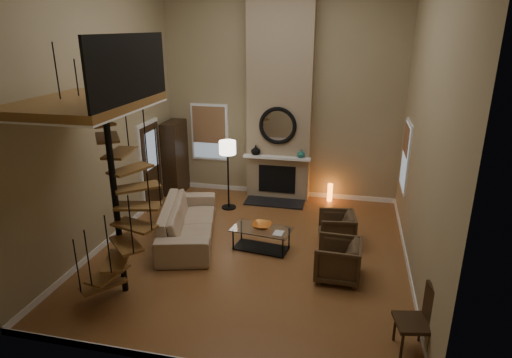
% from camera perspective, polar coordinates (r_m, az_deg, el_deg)
% --- Properties ---
extents(ground, '(6.00, 6.50, 0.01)m').
position_cam_1_polar(ground, '(8.87, -0.57, -9.44)').
color(ground, '#9A6131').
rests_on(ground, ground).
extents(back_wall, '(6.00, 0.02, 5.50)m').
position_cam_1_polar(back_wall, '(11.07, 3.30, 11.45)').
color(back_wall, '#998863').
rests_on(back_wall, ground).
extents(front_wall, '(6.00, 0.02, 5.50)m').
position_cam_1_polar(front_wall, '(4.91, -9.36, 1.05)').
color(front_wall, '#998863').
rests_on(front_wall, ground).
extents(left_wall, '(0.02, 6.50, 5.50)m').
position_cam_1_polar(left_wall, '(9.08, -19.62, 8.63)').
color(left_wall, '#998863').
rests_on(left_wall, ground).
extents(right_wall, '(0.02, 6.50, 5.50)m').
position_cam_1_polar(right_wall, '(7.81, 21.48, 6.80)').
color(right_wall, '#998863').
rests_on(right_wall, ground).
extents(baseboard_back, '(6.00, 0.02, 0.12)m').
position_cam_1_polar(baseboard_back, '(11.73, 3.04, -1.68)').
color(baseboard_back, white).
rests_on(baseboard_back, ground).
extents(baseboard_left, '(0.02, 6.50, 0.12)m').
position_cam_1_polar(baseboard_left, '(9.89, -17.82, -6.83)').
color(baseboard_left, white).
rests_on(baseboard_left, ground).
extents(baseboard_right, '(0.02, 6.50, 0.12)m').
position_cam_1_polar(baseboard_right, '(8.74, 19.23, -10.62)').
color(baseboard_right, white).
rests_on(baseboard_right, ground).
extents(chimney_breast, '(1.60, 0.38, 5.50)m').
position_cam_1_polar(chimney_breast, '(10.88, 3.13, 11.32)').
color(chimney_breast, '#927C5F').
rests_on(chimney_breast, ground).
extents(hearth, '(1.50, 0.60, 0.04)m').
position_cam_1_polar(hearth, '(11.14, 2.45, -3.08)').
color(hearth, black).
rests_on(hearth, ground).
extents(firebox, '(0.95, 0.02, 0.72)m').
position_cam_1_polar(firebox, '(11.21, 2.75, -0.02)').
color(firebox, black).
rests_on(firebox, chimney_breast).
extents(mantel, '(1.70, 0.18, 0.06)m').
position_cam_1_polar(mantel, '(10.95, 2.73, 2.80)').
color(mantel, white).
rests_on(mantel, chimney_breast).
extents(mirror_frame, '(0.94, 0.10, 0.94)m').
position_cam_1_polar(mirror_frame, '(10.81, 2.85, 6.96)').
color(mirror_frame, black).
rests_on(mirror_frame, chimney_breast).
extents(mirror_disc, '(0.80, 0.01, 0.80)m').
position_cam_1_polar(mirror_disc, '(10.82, 2.86, 6.97)').
color(mirror_disc, white).
rests_on(mirror_disc, chimney_breast).
extents(vase_left, '(0.24, 0.24, 0.25)m').
position_cam_1_polar(vase_left, '(11.05, -0.04, 3.81)').
color(vase_left, black).
rests_on(vase_left, mantel).
extents(vase_right, '(0.20, 0.20, 0.21)m').
position_cam_1_polar(vase_right, '(10.87, 5.90, 3.34)').
color(vase_right, '#1B6056').
rests_on(vase_right, mantel).
extents(window_back, '(1.02, 0.06, 1.52)m').
position_cam_1_polar(window_back, '(11.70, -6.10, 6.19)').
color(window_back, white).
rests_on(window_back, back_wall).
extents(window_right, '(0.06, 1.02, 1.52)m').
position_cam_1_polar(window_right, '(9.99, 19.01, 2.96)').
color(window_right, white).
rests_on(window_right, right_wall).
extents(entry_door, '(0.10, 1.05, 2.16)m').
position_cam_1_polar(entry_door, '(10.98, -13.58, 1.76)').
color(entry_door, white).
rests_on(entry_door, ground).
extents(loft, '(1.70, 2.20, 1.09)m').
position_cam_1_polar(loft, '(7.00, -21.03, 9.59)').
color(loft, brown).
rests_on(loft, left_wall).
extents(spiral_stair, '(1.47, 1.47, 4.06)m').
position_cam_1_polar(spiral_stair, '(7.23, -17.88, -1.74)').
color(spiral_stair, black).
rests_on(spiral_stair, ground).
extents(hutch, '(0.41, 0.88, 1.97)m').
position_cam_1_polar(hutch, '(11.80, -10.52, 2.71)').
color(hutch, '#311F10').
rests_on(hutch, ground).
extents(sofa, '(1.67, 2.79, 0.76)m').
position_cam_1_polar(sofa, '(9.32, -8.94, -5.45)').
color(sofa, tan).
rests_on(sofa, ground).
extents(armchair_near, '(0.82, 0.80, 0.66)m').
position_cam_1_polar(armchair_near, '(9.14, 10.93, -6.37)').
color(armchair_near, '#483521').
rests_on(armchair_near, ground).
extents(armchair_far, '(0.83, 0.80, 0.73)m').
position_cam_1_polar(armchair_far, '(7.98, 11.19, -10.43)').
color(armchair_far, '#483521').
rests_on(armchair_far, ground).
extents(coffee_table, '(1.24, 0.74, 0.45)m').
position_cam_1_polar(coffee_table, '(8.82, 0.68, -7.50)').
color(coffee_table, silver).
rests_on(coffee_table, ground).
extents(bowl, '(0.39, 0.39, 0.10)m').
position_cam_1_polar(bowl, '(8.77, 0.75, -6.12)').
color(bowl, orange).
rests_on(bowl, coffee_table).
extents(book, '(0.21, 0.27, 0.02)m').
position_cam_1_polar(book, '(8.55, 2.79, -7.11)').
color(book, gray).
rests_on(book, coffee_table).
extents(floor_lamp, '(0.40, 0.40, 1.71)m').
position_cam_1_polar(floor_lamp, '(10.41, -3.73, 3.40)').
color(floor_lamp, black).
rests_on(floor_lamp, ground).
extents(accent_lamp, '(0.13, 0.13, 0.46)m').
position_cam_1_polar(accent_lamp, '(11.31, 9.64, -1.74)').
color(accent_lamp, orange).
rests_on(accent_lamp, ground).
extents(side_chair, '(0.56, 0.56, 1.00)m').
position_cam_1_polar(side_chair, '(6.61, 20.72, -16.61)').
color(side_chair, '#311F10').
rests_on(side_chair, ground).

